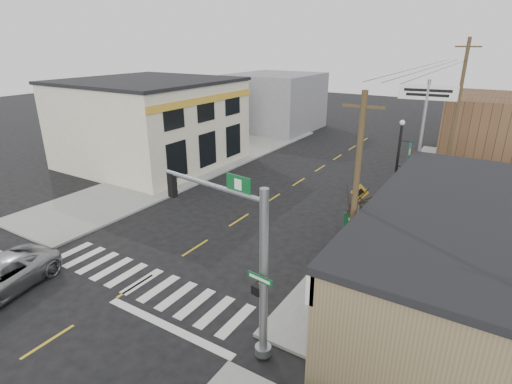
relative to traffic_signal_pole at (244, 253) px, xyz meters
The scene contains 19 objects.
ground 7.17m from the traffic_signal_pole, behind, with size 140.00×140.00×0.00m, color black.
sidewalk_right 14.42m from the traffic_signal_pole, 77.91° to the left, with size 6.00×38.00×0.13m, color gray.
sidewalk_left 20.66m from the traffic_signal_pole, 137.89° to the left, with size 6.00×38.00×0.13m, color gray.
center_line 11.20m from the traffic_signal_pole, 125.16° to the left, with size 0.12×56.00×0.01m, color gold.
crosswalk 7.21m from the traffic_signal_pole, behind, with size 11.00×2.20×0.01m, color silver.
left_building 24.05m from the traffic_signal_pole, 142.52° to the left, with size 12.00×12.00×6.80m, color beige.
bldg_distant_right 31.21m from the traffic_signal_pole, 79.06° to the left, with size 8.00×10.00×5.60m, color brown.
bldg_distant_left 36.84m from the traffic_signal_pole, 117.63° to the left, with size 9.00×10.00×6.40m, color gray.
traffic_signal_pole is the anchor object (origin of this frame).
guide_sign 7.12m from the traffic_signal_pole, 75.38° to the left, with size 1.65×0.14×2.89m.
fire_hydrant 5.91m from the traffic_signal_pole, 87.46° to the left, with size 0.22×0.22×0.71m.
ped_crossing_sign 11.23m from the traffic_signal_pole, 88.86° to the left, with size 1.00×0.07×2.58m.
lamp_post 13.87m from the traffic_signal_pole, 83.93° to the left, with size 0.74×0.58×5.71m.
dance_center_sign 18.92m from the traffic_signal_pole, 84.80° to the left, with size 3.54×0.22×7.52m.
bare_tree 7.08m from the traffic_signal_pole, 76.82° to the left, with size 2.29×2.29×4.58m.
shrub_front 6.47m from the traffic_signal_pole, 56.76° to the left, with size 1.31×1.31×0.98m, color #1D3818.
shrub_back 10.17m from the traffic_signal_pole, 62.85° to the left, with size 1.09×1.09×0.82m, color black.
utility_pole_near 4.77m from the traffic_signal_pole, 64.41° to the left, with size 1.44×0.22×8.26m.
utility_pole_far 24.58m from the traffic_signal_pole, 82.87° to the left, with size 1.75×0.26×10.06m.
Camera 1 is at (12.15, -9.72, 9.90)m, focal length 28.00 mm.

